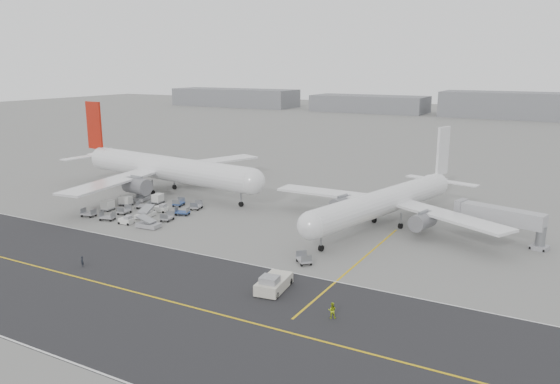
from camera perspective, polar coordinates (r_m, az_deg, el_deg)
The scene contains 11 objects.
ground at distance 91.86m, azimuth -11.11°, elevation -5.26°, with size 700.00×700.00×0.00m, color gray.
taxiway at distance 76.36m, azimuth -16.91°, elevation -9.46°, with size 220.00×59.00×0.03m.
horizon_buildings at distance 328.67m, azimuth 24.31°, elevation 7.01°, with size 520.00×28.00×28.00m, color slate, non-canonical shape.
airliner_a at distance 127.34m, azimuth -12.06°, elevation 2.49°, with size 57.12×56.21×19.74m.
airliner_b at distance 100.23m, azimuth 11.17°, elevation -0.89°, with size 45.63×46.69×16.40m.
pushback_tug at distance 71.70m, azimuth -0.70°, elevation -9.52°, with size 3.84×8.51×2.40m.
jet_bridge at distance 97.37m, azimuth 22.07°, elevation -2.45°, with size 15.57×6.62×5.82m.
gse_cluster at distance 111.59m, azimuth -14.02°, elevation -2.11°, with size 23.20×22.36×2.10m, color #A1A2A7, non-canonical shape.
stray_dolly at distance 81.31m, azimuth 2.51°, elevation -7.47°, with size 1.69×2.74×1.69m, color silver, non-canonical shape.
ground_crew_a at distance 84.75m, azimuth -19.96°, elevation -6.84°, with size 0.58×0.38×1.59m, color black.
ground_crew_b at distance 64.73m, azimuth 5.46°, elevation -12.20°, with size 0.94×0.74×1.94m, color #9EB915.
Camera 1 is at (56.74, -66.32, 28.63)m, focal length 35.00 mm.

